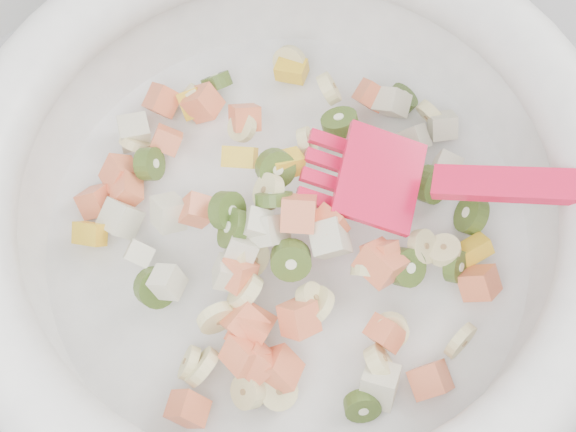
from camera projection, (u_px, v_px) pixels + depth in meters
mixing_bowl at (288, 206)px, 0.52m from camera, size 0.46×0.43×0.15m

